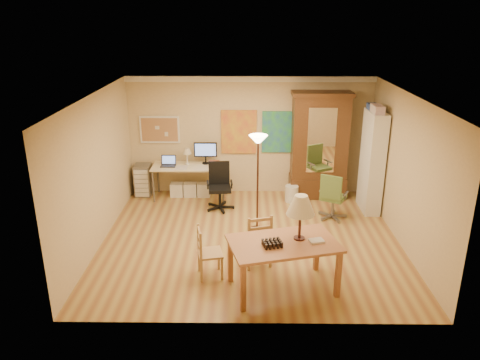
{
  "coord_description": "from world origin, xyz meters",
  "views": [
    {
      "loc": [
        -0.11,
        -7.87,
        4.04
      ],
      "look_at": [
        -0.2,
        0.3,
        1.08
      ],
      "focal_mm": 35.0,
      "sensor_mm": 36.0,
      "label": 1
    }
  ],
  "objects_px": {
    "office_chair_green": "(332,207)",
    "armoire": "(319,152)",
    "dining_table": "(290,232)",
    "computer_desk": "(191,177)",
    "office_chair_black": "(220,197)",
    "bookshelf": "(372,162)"
  },
  "relations": [
    {
      "from": "dining_table",
      "to": "bookshelf",
      "type": "distance_m",
      "value": 3.66
    },
    {
      "from": "dining_table",
      "to": "office_chair_green",
      "type": "xyz_separation_m",
      "value": [
        1.12,
        2.56,
        -0.69
      ]
    },
    {
      "from": "bookshelf",
      "to": "computer_desk",
      "type": "bearing_deg",
      "value": 169.93
    },
    {
      "from": "office_chair_black",
      "to": "armoire",
      "type": "distance_m",
      "value": 2.46
    },
    {
      "from": "office_chair_black",
      "to": "bookshelf",
      "type": "xyz_separation_m",
      "value": [
        3.2,
        0.0,
        0.79
      ]
    },
    {
      "from": "dining_table",
      "to": "armoire",
      "type": "distance_m",
      "value": 3.96
    },
    {
      "from": "computer_desk",
      "to": "office_chair_black",
      "type": "distance_m",
      "value": 0.99
    },
    {
      "from": "office_chair_black",
      "to": "dining_table",
      "type": "bearing_deg",
      "value": -68.43
    },
    {
      "from": "office_chair_green",
      "to": "armoire",
      "type": "bearing_deg",
      "value": 95.93
    },
    {
      "from": "dining_table",
      "to": "computer_desk",
      "type": "bearing_deg",
      "value": 116.8
    },
    {
      "from": "dining_table",
      "to": "bookshelf",
      "type": "xyz_separation_m",
      "value": [
        1.99,
        3.07,
        0.11
      ]
    },
    {
      "from": "dining_table",
      "to": "armoire",
      "type": "relative_size",
      "value": 0.74
    },
    {
      "from": "armoire",
      "to": "office_chair_green",
      "type": "bearing_deg",
      "value": -84.07
    },
    {
      "from": "dining_table",
      "to": "office_chair_green",
      "type": "bearing_deg",
      "value": 66.37
    },
    {
      "from": "dining_table",
      "to": "office_chair_green",
      "type": "height_order",
      "value": "dining_table"
    },
    {
      "from": "computer_desk",
      "to": "armoire",
      "type": "distance_m",
      "value": 2.95
    },
    {
      "from": "office_chair_black",
      "to": "office_chair_green",
      "type": "distance_m",
      "value": 2.38
    },
    {
      "from": "dining_table",
      "to": "office_chair_green",
      "type": "distance_m",
      "value": 2.88
    },
    {
      "from": "bookshelf",
      "to": "office_chair_black",
      "type": "bearing_deg",
      "value": -179.94
    },
    {
      "from": "computer_desk",
      "to": "armoire",
      "type": "height_order",
      "value": "armoire"
    },
    {
      "from": "computer_desk",
      "to": "office_chair_black",
      "type": "relative_size",
      "value": 1.64
    },
    {
      "from": "office_chair_green",
      "to": "computer_desk",
      "type": "bearing_deg",
      "value": 158.37
    }
  ]
}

